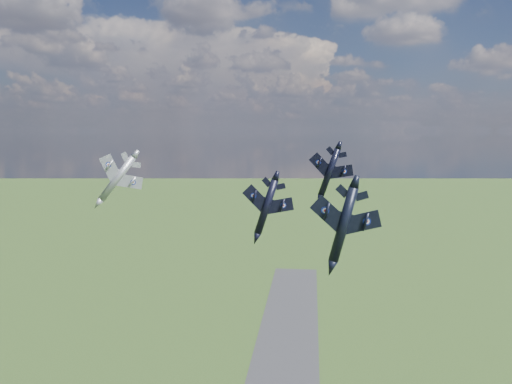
# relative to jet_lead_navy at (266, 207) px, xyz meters

# --- Properties ---
(jet_lead_navy) EXTENTS (11.25, 14.65, 5.86)m
(jet_lead_navy) POSITION_rel_jet_lead_navy_xyz_m (0.00, 0.00, 0.00)
(jet_lead_navy) COLOR black
(jet_right_navy) EXTENTS (11.46, 15.12, 5.57)m
(jet_right_navy) POSITION_rel_jet_lead_navy_xyz_m (12.60, -19.22, 0.62)
(jet_right_navy) COLOR black
(jet_high_navy) EXTENTS (11.22, 14.87, 6.28)m
(jet_high_navy) POSITION_rel_jet_lead_navy_xyz_m (11.85, 19.99, 4.73)
(jet_high_navy) COLOR black
(jet_left_silver) EXTENTS (14.85, 18.20, 9.54)m
(jet_left_silver) POSITION_rel_jet_lead_navy_xyz_m (-33.66, 14.24, 3.43)
(jet_left_silver) COLOR gray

